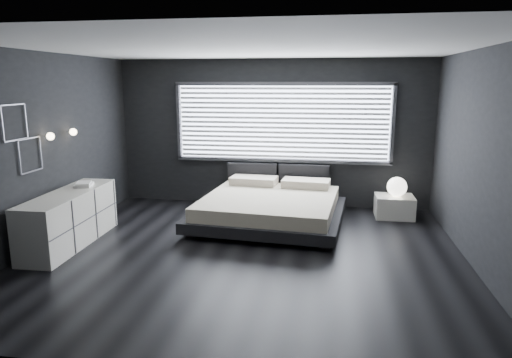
# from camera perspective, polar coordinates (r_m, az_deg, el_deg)

# --- Properties ---
(room) EXTENTS (6.04, 6.00, 2.80)m
(room) POSITION_cam_1_polar(r_m,az_deg,el_deg) (6.13, -1.28, 2.94)
(room) COLOR black
(room) RESTS_ON ground
(window) EXTENTS (4.14, 0.09, 1.52)m
(window) POSITION_cam_1_polar(r_m,az_deg,el_deg) (8.72, 3.28, 7.03)
(window) COLOR white
(window) RESTS_ON ground
(headboard) EXTENTS (1.96, 0.16, 0.52)m
(headboard) POSITION_cam_1_polar(r_m,az_deg,el_deg) (8.83, 2.75, 0.27)
(headboard) COLOR black
(headboard) RESTS_ON ground
(sconce_near) EXTENTS (0.18, 0.11, 0.11)m
(sconce_near) POSITION_cam_1_polar(r_m,az_deg,el_deg) (7.25, -24.33, 4.88)
(sconce_near) COLOR silver
(sconce_near) RESTS_ON ground
(sconce_far) EXTENTS (0.18, 0.11, 0.11)m
(sconce_far) POSITION_cam_1_polar(r_m,az_deg,el_deg) (7.75, -21.90, 5.48)
(sconce_far) COLOR silver
(sconce_far) RESTS_ON ground
(wall_art_upper) EXTENTS (0.01, 0.48, 0.48)m
(wall_art_upper) POSITION_cam_1_polar(r_m,az_deg,el_deg) (6.79, -27.94, 6.27)
(wall_art_upper) COLOR #47474C
(wall_art_upper) RESTS_ON ground
(wall_art_lower) EXTENTS (0.01, 0.48, 0.48)m
(wall_art_lower) POSITION_cam_1_polar(r_m,az_deg,el_deg) (7.04, -26.35, 2.71)
(wall_art_lower) COLOR #47474C
(wall_art_lower) RESTS_ON ground
(bed) EXTENTS (2.60, 2.50, 0.62)m
(bed) POSITION_cam_1_polar(r_m,az_deg,el_deg) (7.77, 1.77, -3.50)
(bed) COLOR black
(bed) RESTS_ON ground
(nightstand) EXTENTS (0.67, 0.56, 0.39)m
(nightstand) POSITION_cam_1_polar(r_m,az_deg,el_deg) (8.51, 16.88, -3.31)
(nightstand) COLOR silver
(nightstand) RESTS_ON ground
(orb_lamp) EXTENTS (0.34, 0.34, 0.34)m
(orb_lamp) POSITION_cam_1_polar(r_m,az_deg,el_deg) (8.41, 17.21, -0.94)
(orb_lamp) COLOR white
(orb_lamp) RESTS_ON nightstand
(dresser) EXTENTS (0.61, 1.98, 0.79)m
(dresser) POSITION_cam_1_polar(r_m,az_deg,el_deg) (7.29, -22.25, -4.60)
(dresser) COLOR silver
(dresser) RESTS_ON ground
(book_stack) EXTENTS (0.32, 0.37, 0.07)m
(book_stack) POSITION_cam_1_polar(r_m,az_deg,el_deg) (7.54, -20.74, -0.62)
(book_stack) COLOR silver
(book_stack) RESTS_ON dresser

